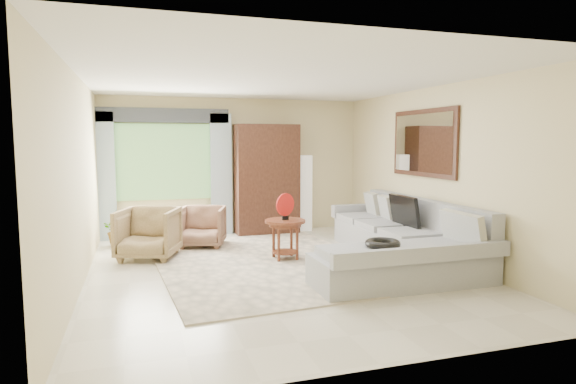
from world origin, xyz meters
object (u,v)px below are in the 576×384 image
object	(u,v)px
sectional_sofa	(400,245)
armchair_left	(148,233)
tv_screen	(404,211)
coffee_table	(285,239)
armchair_right	(202,227)
armoire	(266,179)
potted_plant	(119,230)
floor_lamp	(305,193)

from	to	relation	value
sectional_sofa	armchair_left	size ratio (longest dim) A/B	4.05
tv_screen	coffee_table	size ratio (longest dim) A/B	1.22
sectional_sofa	armchair_right	bearing A→B (deg)	141.95
armchair_left	armoire	distance (m)	2.76
coffee_table	armchair_right	size ratio (longest dim) A/B	0.81
sectional_sofa	armchair_right	distance (m)	3.29
coffee_table	potted_plant	distance (m)	3.01
potted_plant	sectional_sofa	bearing A→B (deg)	-32.64
sectional_sofa	armoire	distance (m)	3.24
armchair_right	potted_plant	world-z (taller)	armchair_right
tv_screen	floor_lamp	bearing A→B (deg)	104.97
armchair_right	armchair_left	bearing A→B (deg)	-128.81
potted_plant	coffee_table	bearing A→B (deg)	-36.29
armchair_right	floor_lamp	xyz separation A→B (m)	(2.16, 0.93, 0.41)
tv_screen	armchair_right	world-z (taller)	tv_screen
coffee_table	potted_plant	bearing A→B (deg)	143.71
armchair_right	armoire	bearing A→B (deg)	50.00
tv_screen	potted_plant	bearing A→B (deg)	152.57
armchair_left	coffee_table	bearing A→B (deg)	0.03
armchair_right	floor_lamp	size ratio (longest dim) A/B	0.50
coffee_table	armchair_right	bearing A→B (deg)	129.95
sectional_sofa	floor_lamp	xyz separation A→B (m)	(-0.43, 2.96, 0.47)
armchair_right	armoire	world-z (taller)	armoire
potted_plant	tv_screen	bearing A→B (deg)	-27.43
floor_lamp	coffee_table	bearing A→B (deg)	-115.92
tv_screen	armchair_left	bearing A→B (deg)	163.71
coffee_table	armchair_right	xyz separation A→B (m)	(-1.08, 1.29, 0.02)
armchair_left	floor_lamp	world-z (taller)	floor_lamp
floor_lamp	tv_screen	bearing A→B (deg)	-75.03
tv_screen	armchair_right	size ratio (longest dim) A/B	0.98
coffee_table	floor_lamp	distance (m)	2.50
armchair_right	potted_plant	distance (m)	1.44
floor_lamp	sectional_sofa	bearing A→B (deg)	-81.67
armchair_left	armchair_right	xyz separation A→B (m)	(0.88, 0.59, -0.05)
armchair_left	armoire	xyz separation A→B (m)	(2.24, 1.47, 0.66)
floor_lamp	armoire	bearing A→B (deg)	-175.71
coffee_table	floor_lamp	world-z (taller)	floor_lamp
tv_screen	sectional_sofa	bearing A→B (deg)	-128.12
sectional_sofa	tv_screen	distance (m)	0.61
armchair_left	armchair_right	distance (m)	1.06
sectional_sofa	coffee_table	size ratio (longest dim) A/B	5.68
armchair_right	armoire	size ratio (longest dim) A/B	0.36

